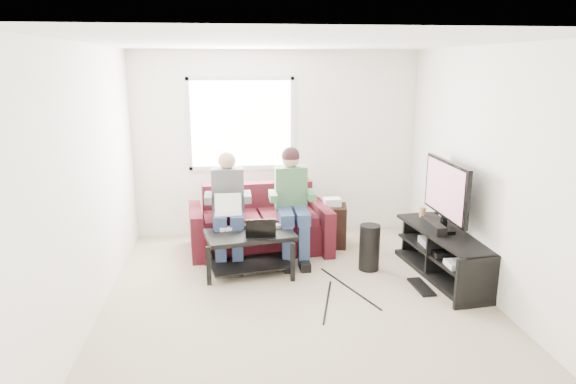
{
  "coord_description": "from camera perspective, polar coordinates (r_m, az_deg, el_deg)",
  "views": [
    {
      "loc": [
        -0.67,
        -4.93,
        2.41
      ],
      "look_at": [
        -0.03,
        0.6,
        1.01
      ],
      "focal_mm": 32.0,
      "sensor_mm": 36.0,
      "label": 1
    }
  ],
  "objects": [
    {
      "name": "sofa",
      "position": [
        6.82,
        -3.21,
        -3.85
      ],
      "size": [
        1.88,
        0.98,
        0.85
      ],
      "color": "#4C131B",
      "rests_on": "floor"
    },
    {
      "name": "window",
      "position": [
        7.21,
        -5.23,
        7.56
      ],
      "size": [
        1.48,
        0.04,
        1.28
      ],
      "color": "white",
      "rests_on": "wall_back"
    },
    {
      "name": "floor",
      "position": [
        5.53,
        1.07,
        -11.78
      ],
      "size": [
        4.5,
        4.5,
        0.0
      ],
      "primitive_type": "plane",
      "color": "tan",
      "rests_on": "ground"
    },
    {
      "name": "controller_c",
      "position": [
        6.14,
        -1.55,
        -3.84
      ],
      "size": [
        0.16,
        0.12,
        0.04
      ],
      "primitive_type": "cube",
      "rotation": [
        0.0,
        0.0,
        0.24
      ],
      "color": "gray",
      "rests_on": "coffee_table"
    },
    {
      "name": "keyboard_floor",
      "position": [
        5.95,
        14.59,
        -10.16
      ],
      "size": [
        0.17,
        0.47,
        0.03
      ],
      "primitive_type": "cube",
      "rotation": [
        0.0,
        0.0,
        0.04
      ],
      "color": "black",
      "rests_on": "floor"
    },
    {
      "name": "controller_b",
      "position": [
        6.15,
        -5.29,
        -3.87
      ],
      "size": [
        0.16,
        0.12,
        0.04
      ],
      "primitive_type": "cube",
      "rotation": [
        0.0,
        0.0,
        0.27
      ],
      "color": "black",
      "rests_on": "coffee_table"
    },
    {
      "name": "tv",
      "position": [
        6.11,
        17.15,
        0.08
      ],
      "size": [
        0.12,
        1.1,
        0.81
      ],
      "color": "black",
      "rests_on": "tv_stand"
    },
    {
      "name": "wall_front",
      "position": [
        2.97,
        6.97,
        -7.91
      ],
      "size": [
        4.5,
        0.0,
        4.5
      ],
      "primitive_type": "plane",
      "rotation": [
        -1.57,
        0.0,
        0.0
      ],
      "color": "white",
      "rests_on": "floor"
    },
    {
      "name": "laptop_silver",
      "position": [
        6.18,
        -6.67,
        -1.9
      ],
      "size": [
        0.36,
        0.28,
        0.24
      ],
      "primitive_type": null,
      "rotation": [
        0.0,
        0.0,
        0.19
      ],
      "color": "silver",
      "rests_on": "person_left"
    },
    {
      "name": "wall_left",
      "position": [
        5.22,
        -21.17,
        0.85
      ],
      "size": [
        0.0,
        4.5,
        4.5
      ],
      "primitive_type": "plane",
      "rotation": [
        1.57,
        0.0,
        1.57
      ],
      "color": "white",
      "rests_on": "floor"
    },
    {
      "name": "wall_right",
      "position": [
        5.71,
        21.45,
        1.89
      ],
      "size": [
        0.0,
        4.5,
        4.5
      ],
      "primitive_type": "plane",
      "rotation": [
        1.57,
        0.0,
        -1.57
      ],
      "color": "white",
      "rests_on": "floor"
    },
    {
      "name": "laptop_black",
      "position": [
        5.88,
        -3.11,
        -3.65
      ],
      "size": [
        0.39,
        0.31,
        0.24
      ],
      "primitive_type": null,
      "rotation": [
        0.0,
        0.0,
        0.23
      ],
      "color": "black",
      "rests_on": "coffee_table"
    },
    {
      "name": "controller_a",
      "position": [
        6.09,
        -6.98,
        -4.09
      ],
      "size": [
        0.16,
        0.12,
        0.04
      ],
      "primitive_type": "cube",
      "rotation": [
        0.0,
        0.0,
        0.23
      ],
      "color": "silver",
      "rests_on": "coffee_table"
    },
    {
      "name": "ceiling",
      "position": [
        4.98,
        1.21,
        16.27
      ],
      "size": [
        4.5,
        4.5,
        0.0
      ],
      "primitive_type": "plane",
      "rotation": [
        3.14,
        0.0,
        0.0
      ],
      "color": "white",
      "rests_on": "wall_back"
    },
    {
      "name": "subwoofer",
      "position": [
        6.24,
        9.03,
        -6.1
      ],
      "size": [
        0.24,
        0.24,
        0.56
      ],
      "primitive_type": "cylinder",
      "color": "black",
      "rests_on": "floor"
    },
    {
      "name": "person_left",
      "position": [
        6.38,
        -6.68,
        -1.18
      ],
      "size": [
        0.4,
        0.71,
        1.35
      ],
      "color": "navy",
      "rests_on": "sofa"
    },
    {
      "name": "console_black",
      "position": [
        6.17,
        17.27,
        -6.39
      ],
      "size": [
        0.38,
        0.3,
        0.07
      ],
      "primitive_type": "cube",
      "color": "black",
      "rests_on": "tv_stand"
    },
    {
      "name": "person_right",
      "position": [
        6.43,
        0.45,
        -0.42
      ],
      "size": [
        0.4,
        0.71,
        1.39
      ],
      "color": "navy",
      "rests_on": "sofa"
    },
    {
      "name": "drink_cup",
      "position": [
        6.66,
        14.73,
        -2.17
      ],
      "size": [
        0.08,
        0.08,
        0.12
      ],
      "primitive_type": "cylinder",
      "color": "#AF7D4B",
      "rests_on": "tv_stand"
    },
    {
      "name": "console_white",
      "position": [
        5.88,
        18.63,
        -7.59
      ],
      "size": [
        0.3,
        0.22,
        0.06
      ],
      "primitive_type": "cube",
      "color": "silver",
      "rests_on": "tv_stand"
    },
    {
      "name": "end_table",
      "position": [
        6.97,
        4.87,
        -3.62
      ],
      "size": [
        0.38,
        0.38,
        0.67
      ],
      "color": "black",
      "rests_on": "floor"
    },
    {
      "name": "coffee_table",
      "position": [
        6.03,
        -4.26,
        -5.71
      ],
      "size": [
        1.1,
        0.79,
        0.5
      ],
      "color": "black",
      "rests_on": "floor"
    },
    {
      "name": "tv_stand",
      "position": [
        6.24,
        17.03,
        -6.91
      ],
      "size": [
        0.67,
        1.67,
        0.54
      ],
      "color": "black",
      "rests_on": "floor"
    },
    {
      "name": "console_grey",
      "position": [
        6.47,
        16.04,
        -5.3
      ],
      "size": [
        0.34,
        0.26,
        0.08
      ],
      "primitive_type": "cube",
      "color": "gray",
      "rests_on": "tv_stand"
    },
    {
      "name": "wall_back",
      "position": [
        7.29,
        -1.23,
        5.31
      ],
      "size": [
        4.5,
        0.0,
        4.5
      ],
      "primitive_type": "plane",
      "rotation": [
        1.57,
        0.0,
        0.0
      ],
      "color": "white",
      "rests_on": "floor"
    },
    {
      "name": "soundbar",
      "position": [
        6.17,
        15.87,
        -3.64
      ],
      "size": [
        0.12,
        0.5,
        0.1
      ],
      "primitive_type": "cube",
      "color": "black",
      "rests_on": "tv_stand"
    }
  ]
}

